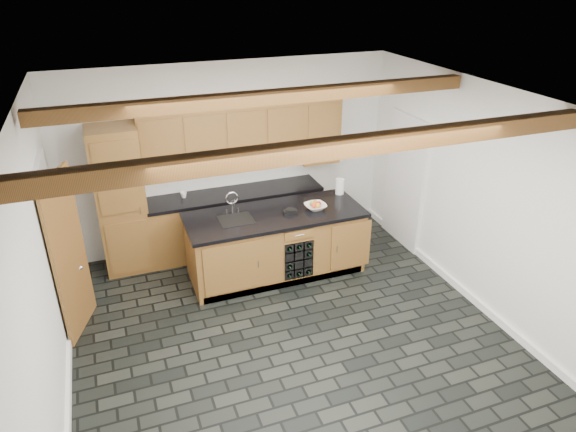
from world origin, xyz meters
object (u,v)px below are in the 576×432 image
fruit_bowl (315,207)px  paper_towel (340,186)px  kitchen_scale (290,211)px  island (276,244)px

fruit_bowl → paper_towel: (0.55, 0.37, 0.08)m
fruit_bowl → paper_towel: size_ratio=1.27×
fruit_bowl → paper_towel: 0.66m
kitchen_scale → paper_towel: (0.92, 0.36, 0.09)m
island → paper_towel: size_ratio=10.73×
fruit_bowl → paper_towel: paper_towel is taller
paper_towel → kitchen_scale: bearing=-158.4°
kitchen_scale → fruit_bowl: size_ratio=0.68×
island → paper_towel: bearing=16.0°
kitchen_scale → paper_towel: paper_towel is taller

